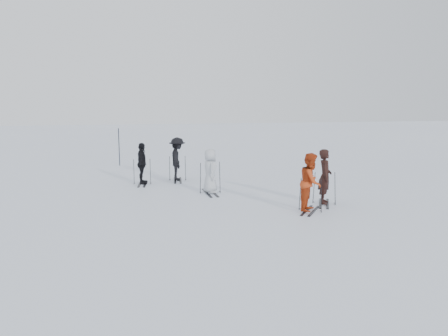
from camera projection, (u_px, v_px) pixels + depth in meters
name	position (u px, v px, depth m)	size (l,w,h in m)	color
ground	(230.00, 197.00, 17.00)	(120.00, 120.00, 0.00)	silver
skier_near_dark	(325.00, 177.00, 15.70)	(0.72, 0.47, 1.97)	black
skier_red	(311.00, 183.00, 14.64)	(0.95, 0.74, 1.96)	#B53A14
skier_grey	(210.00, 172.00, 17.60)	(0.87, 0.57, 1.78)	#B7BDC1
skier_uphill_left	(142.00, 164.00, 19.54)	(1.08, 0.45, 1.84)	black
skier_uphill_far	(177.00, 159.00, 20.45)	(1.30, 0.75, 2.01)	black
skis_near_dark	(324.00, 188.00, 15.75)	(0.88, 1.66, 1.21)	black
skis_red	(311.00, 194.00, 14.70)	(0.85, 1.60, 1.17)	black
skis_grey	(210.00, 177.00, 17.64)	(0.95, 1.79, 1.31)	black
skis_uphill_left	(142.00, 171.00, 19.58)	(0.86, 1.63, 1.19)	black
skis_uphill_far	(178.00, 168.00, 20.51)	(0.87, 1.65, 1.20)	black
piste_marker	(119.00, 147.00, 25.40)	(0.05, 0.05, 2.18)	black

